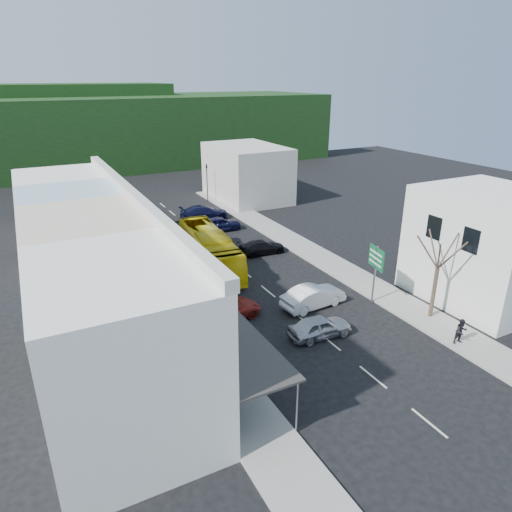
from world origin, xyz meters
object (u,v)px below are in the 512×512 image
Objects in this scene: traffic_signal at (207,183)px; direction_sign at (375,275)px; pedestrian_right at (461,331)px; car_red at (227,309)px; car_silver at (320,327)px; bus at (209,250)px; pedestrian_left at (167,316)px; street_tree at (437,269)px; car_white at (313,298)px.

direction_sign is at bearing 78.90° from traffic_signal.
traffic_signal reaches higher than pedestrian_right.
car_silver is at bearing -143.28° from car_red.
traffic_signal is at bearing -23.75° from car_red.
bus is 22.06m from traffic_signal.
pedestrian_right is (11.25, -9.55, 0.30)m from car_red.
car_red is at bearing 44.79° from car_silver.
bus reaches higher than pedestrian_right.
bus reaches higher than pedestrian_left.
traffic_signal is at bearing -27.25° from pedestrian_left.
bus is 2.64× the size of car_silver.
pedestrian_right is 6.99m from direction_sign.
car_red is 4.10m from pedestrian_left.
street_tree is 1.47× the size of traffic_signal.
car_red is at bearing -98.49° from bus.
street_tree reaches higher than pedestrian_left.
direction_sign is (6.02, 2.06, 1.49)m from car_silver.
car_red is at bearing 177.19° from direction_sign.
pedestrian_left is 32.32m from traffic_signal.
car_silver and car_white have the same top height.
car_silver is 6.39m from car_red.
car_red is 0.63× the size of street_tree.
pedestrian_right is (7.03, -4.75, 0.30)m from car_silver.
pedestrian_left is at bearing -121.16° from bus.
direction_sign is at bearing 109.15° from pedestrian_right.
pedestrian_left is 17.89m from street_tree.
car_silver and car_red have the same top height.
car_white is at bearing -106.21° from car_red.
traffic_signal reaches higher than car_white.
car_silver is 1.00× the size of car_white.
bus is at bearing 123.52° from street_tree.
bus is at bearing 11.55° from car_silver.
street_tree reaches higher than car_white.
traffic_signal is at bearing 102.17° from direction_sign.
car_red is (-4.22, 4.80, 0.00)m from car_silver.
pedestrian_left is (-8.28, 5.27, 0.30)m from car_silver.
car_silver is 9.82m from pedestrian_left.
car_silver is 0.96× the size of car_red.
car_red is 0.93× the size of traffic_signal.
car_white is at bearing -63.34° from bus.
pedestrian_left is at bearing 61.03° from car_silver.
street_tree is (10.01, -15.12, 2.09)m from bus.
pedestrian_right is (15.31, -10.02, 0.00)m from pedestrian_left.
pedestrian_left and pedestrian_right have the same top height.
car_white is 2.59× the size of pedestrian_left.
car_silver is 8.49m from pedestrian_right.
car_red is 14.76m from pedestrian_right.
street_tree reaches higher than traffic_signal.
car_silver is 0.89× the size of traffic_signal.
direction_sign is 0.60× the size of street_tree.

